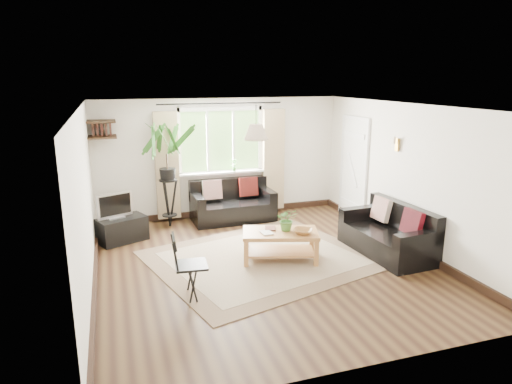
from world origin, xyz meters
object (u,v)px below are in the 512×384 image
object	(u,v)px
sofa_right	(387,231)
palm_stand	(168,175)
coffee_table	(280,246)
sofa_back	(233,202)
folding_chair	(191,266)
tv_stand	(122,229)

from	to	relation	value
sofa_right	palm_stand	distance (m)	4.09
palm_stand	coffee_table	bearing A→B (deg)	-57.44
sofa_back	sofa_right	world-z (taller)	sofa_right
sofa_right	palm_stand	size ratio (longest dim) A/B	0.82
folding_chair	palm_stand	bearing A→B (deg)	2.84
coffee_table	sofa_back	bearing A→B (deg)	94.25
palm_stand	sofa_right	bearing A→B (deg)	-38.36
coffee_table	palm_stand	distance (m)	2.76
sofa_back	folding_chair	distance (m)	3.32
sofa_back	palm_stand	distance (m)	1.41
sofa_back	tv_stand	bearing A→B (deg)	-166.81
folding_chair	sofa_right	bearing A→B (deg)	-75.91
sofa_right	coffee_table	size ratio (longest dim) A/B	1.40
sofa_back	coffee_table	distance (m)	2.23
coffee_table	sofa_right	bearing A→B (deg)	-8.93
coffee_table	palm_stand	world-z (taller)	palm_stand
palm_stand	tv_stand	bearing A→B (deg)	-146.90
palm_stand	folding_chair	distance (m)	3.09
sofa_back	sofa_right	distance (m)	3.14
folding_chair	tv_stand	bearing A→B (deg)	22.87
sofa_right	palm_stand	world-z (taller)	palm_stand
coffee_table	palm_stand	xyz separation A→B (m)	(-1.43, 2.23, 0.76)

